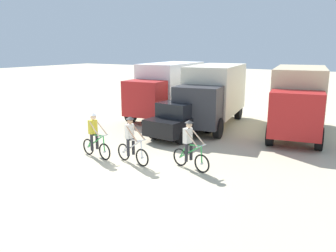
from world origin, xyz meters
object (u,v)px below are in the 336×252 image
Objects in this scene: box_truck_tan_camper at (298,97)px; sedan_parked at (182,119)px; cyclist_cowboy_hat at (131,142)px; box_truck_cream_rv at (213,92)px; cyclist_near_camera at (190,147)px; box_truck_avon_van at (168,87)px; cyclist_orange_shirt at (95,137)px.

sedan_parked is at bearing -143.33° from box_truck_tan_camper.
cyclist_cowboy_hat is (0.35, -4.57, -0.04)m from sedan_parked.
cyclist_cowboy_hat is at bearing -89.24° from box_truck_cream_rv.
cyclist_cowboy_hat is 1.00× the size of cyclist_near_camera.
box_truck_avon_van is 3.74m from box_truck_cream_rv.
box_truck_avon_van is 0.98× the size of box_truck_tan_camper.
cyclist_cowboy_hat is at bearing -118.39° from box_truck_tan_camper.
box_truck_avon_van is 0.98× the size of box_truck_cream_rv.
cyclist_orange_shirt is 1.71m from cyclist_cowboy_hat.
box_truck_tan_camper reaches higher than cyclist_near_camera.
cyclist_orange_shirt reaches higher than sedan_parked.
box_truck_tan_camper is (8.09, -0.54, 0.00)m from box_truck_avon_van.
box_truck_tan_camper is at bearing 61.61° from cyclist_cowboy_hat.
box_truck_cream_rv is 3.86× the size of cyclist_near_camera.
cyclist_cowboy_hat is 2.27m from cyclist_near_camera.
box_truck_cream_rv is 3.86× the size of cyclist_cowboy_hat.
cyclist_orange_shirt is at bearing -173.83° from cyclist_cowboy_hat.
cyclist_orange_shirt is 1.00× the size of cyclist_cowboy_hat.
cyclist_cowboy_hat is (3.72, -8.64, -1.03)m from box_truck_avon_van.
cyclist_cowboy_hat and cyclist_near_camera have the same top height.
cyclist_near_camera is (2.19, 0.59, -0.00)m from cyclist_cowboy_hat.
cyclist_near_camera is (2.30, -7.08, -1.03)m from box_truck_cream_rv.
cyclist_near_camera is at bearing -53.73° from box_truck_avon_van.
cyclist_orange_shirt is (2.02, -8.83, -1.03)m from box_truck_avon_van.
box_truck_avon_van is 9.46m from cyclist_cowboy_hat.
box_truck_cream_rv is 7.51m from cyclist_near_camera.
box_truck_cream_rv reaches higher than cyclist_near_camera.
sedan_parked is at bearing 74.24° from cyclist_orange_shirt.
sedan_parked is at bearing 122.60° from cyclist_near_camera.
cyclist_orange_shirt is (-6.07, -8.28, -1.03)m from box_truck_tan_camper.
sedan_parked is at bearing 94.43° from cyclist_cowboy_hat.
box_truck_tan_camper is 3.87× the size of cyclist_near_camera.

